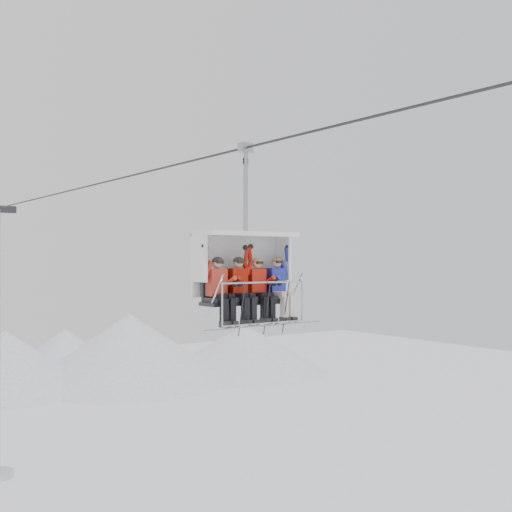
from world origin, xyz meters
TOP-DOWN VIEW (x-y plane):
  - haul_cable at (0.00, 0.00)m, footprint 0.06×50.00m
  - chairlift_carrier at (0.00, 0.52)m, footprint 2.32×1.17m
  - skier_far_left at (-0.80, 0.21)m, footprint 0.40×1.69m
  - skier_center_left at (-0.26, 0.21)m, footprint 0.40×1.69m
  - skier_center_right at (0.24, 0.21)m, footprint 0.39×1.69m
  - skier_far_right at (0.80, 0.21)m, footprint 0.40×1.69m

SIDE VIEW (x-z plane):
  - skier_center_right at x=0.24m, z-range 9.41..10.97m
  - skier_far_left at x=-0.80m, z-range 9.40..10.99m
  - skier_center_left at x=-0.26m, z-range 9.40..10.99m
  - skier_far_right at x=0.80m, z-range 9.40..10.99m
  - chairlift_carrier at x=0.00m, z-range 8.67..12.65m
  - haul_cable at x=0.00m, z-range 13.27..13.33m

